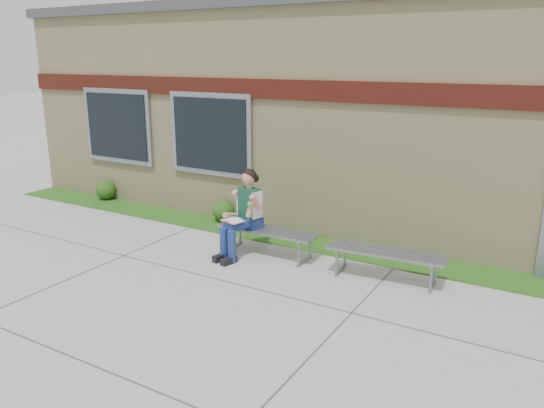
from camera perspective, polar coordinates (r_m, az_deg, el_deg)
The scene contains 8 objects.
ground at distance 6.96m, azimuth -0.86°, elevation -11.39°, with size 80.00×80.00×0.00m, color #9E9E99.
grass_strip at distance 9.10m, azimuth 7.69°, elevation -4.82°, with size 16.00×0.80×0.02m, color #184C14.
school_building at distance 11.79m, azimuth 14.60°, elevation 9.95°, with size 16.20×6.22×4.20m.
bench_left at distance 8.68m, azimuth -0.45°, elevation -3.35°, with size 1.70×0.48×0.44m.
bench_right at distance 7.91m, azimuth 12.15°, elevation -5.65°, with size 1.74×0.60×0.44m.
girl at distance 8.56m, azimuth -3.12°, elevation -0.95°, with size 0.54×0.93×1.42m.
shrub_west at distance 12.61m, azimuth -17.45°, elevation 1.48°, with size 0.45×0.45×0.45m, color #184C14.
shrub_mid at distance 10.48m, azimuth -5.27°, elevation -0.71°, with size 0.42×0.42×0.42m, color #184C14.
Camera 1 is at (3.23, -5.30, 3.16)m, focal length 35.00 mm.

